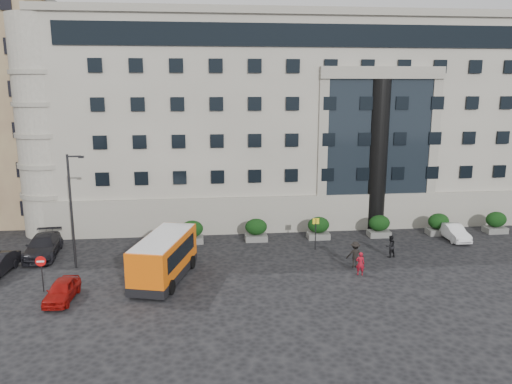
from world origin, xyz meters
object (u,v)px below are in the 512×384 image
Objects in this scene: pedestrian_a at (360,264)px; hedge_b at (256,230)px; street_lamp at (72,207)px; parked_car_c at (43,246)px; hedge_a at (192,232)px; no_entry_sign at (41,267)px; hedge_e at (438,224)px; parked_car_d at (85,215)px; white_taxi at (454,232)px; minibus at (164,256)px; bus_stop_sign at (316,228)px; pedestrian_c at (355,254)px; pedestrian_b at (390,246)px; red_truck at (76,200)px; parked_car_a at (62,290)px; hedge_d at (379,226)px; hedge_f at (496,222)px; hedge_c at (318,228)px.

hedge_b is at bearing -42.14° from pedestrian_a.
parked_car_c is (-3.04, 2.80, -3.60)m from street_lamp.
no_entry_sign is at bearing -135.52° from hedge_a.
hedge_e reaches higher than parked_car_d.
white_taxi is (32.40, 0.52, -0.14)m from parked_car_c.
minibus is at bearing -102.45° from hedge_a.
minibus is 1.56× the size of parked_car_d.
pedestrian_c is (1.92, -3.98, -0.80)m from bus_stop_sign.
hedge_b is 15.60m from hedge_e.
no_entry_sign is at bearing -8.61° from pedestrian_b.
bus_stop_sign is 5.82m from pedestrian_a.
minibus is at bearing -72.38° from red_truck.
parked_car_a is at bearing -160.16° from hedge_e.
minibus is at bearing -24.02° from street_lamp.
bus_stop_sign is 0.65× the size of white_taxi.
red_truck is at bearing 148.41° from hedge_b.
red_truck reaches higher than hedge_a.
parked_car_d is 2.94× the size of pedestrian_a.
parked_car_d is at bearing 99.81° from street_lamp.
street_lamp is 2.07× the size of white_taxi.
street_lamp reaches higher than parked_car_d.
hedge_a and hedge_e have the same top height.
no_entry_sign is 7.43m from minibus.
hedge_e is 30.09m from parked_car_a.
hedge_d is 1.00× the size of hedge_f.
street_lamp is at bearing -171.95° from hedge_f.
hedge_a is at bearing -39.58° from parked_car_d.
hedge_b is 19.53m from red_truck.
pedestrian_b reaches higher than parked_car_d.
hedge_b is 10.40m from hedge_d.
red_truck is at bearing 159.27° from hedge_d.
hedge_d is 0.23× the size of street_lamp.
hedge_e is 11.67m from bus_stop_sign.
hedge_e is at bearing 13.92° from bus_stop_sign.
hedge_c is 0.79× the size of no_entry_sign.
parked_car_c reaches higher than parked_car_d.
hedge_e is at bearing 0.00° from hedge_d.
white_taxi is 2.41× the size of pedestrian_a.
hedge_f is 16.76m from bus_stop_sign.
parked_car_a is (1.50, -1.37, -1.03)m from no_entry_sign.
hedge_e is 11.57m from pedestrian_c.
pedestrian_c is (21.46, -14.14, 0.27)m from parked_car_d.
hedge_c is at bearing 173.14° from white_taxi.
red_truck is 3.14× the size of pedestrian_c.
parked_car_c is at bearing -24.51° from pedestrian_b.
pedestrian_c reaches higher than hedge_d.
pedestrian_b is (-6.77, -3.55, 0.19)m from white_taxi.
pedestrian_c is (6.22, -6.78, 0.00)m from hedge_b.
parked_car_a is 2.19× the size of pedestrian_b.
pedestrian_b reaches higher than parked_car_a.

